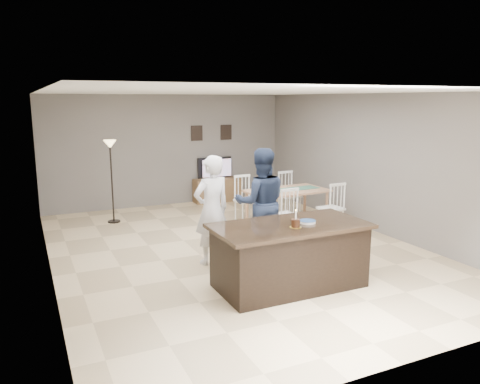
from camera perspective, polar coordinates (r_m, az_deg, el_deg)
name	(u,v)px	position (r m, az deg, el deg)	size (l,w,h in m)	color
floor	(236,249)	(8.25, -0.52, -7.01)	(8.00, 8.00, 0.00)	#D7B98A
room_shell	(236,154)	(7.89, -0.54, 4.64)	(8.00, 8.00, 8.00)	slate
kitchen_island	(289,255)	(6.60, 6.05, -7.67)	(2.15, 1.10, 0.90)	black
tv_console	(217,190)	(11.99, -2.81, 0.25)	(1.20, 0.40, 0.60)	brown
television	(216,168)	(11.96, -2.96, 2.96)	(0.91, 0.12, 0.53)	black
tv_screen_glow	(217,168)	(11.89, -2.82, 2.94)	(0.78, 0.78, 0.00)	#CD6016
picture_frames	(212,133)	(11.97, -3.48, 7.23)	(1.10, 0.02, 0.38)	black
doorway	(59,235)	(5.01, -21.18, -4.89)	(0.00, 2.10, 2.65)	black
woman	(212,210)	(7.38, -3.46, -2.22)	(0.63, 0.42, 1.74)	silver
man	(261,203)	(7.73, 2.57, -1.32)	(0.88, 0.69, 1.81)	#1A243B
birthday_cake	(296,223)	(6.31, 6.79, -3.78)	(0.16, 0.16, 0.25)	gold
plate_stack	(308,222)	(6.56, 8.23, -3.60)	(0.23, 0.23, 0.04)	white
dining_table	(287,196)	(9.63, 5.76, -0.51)	(1.69, 1.93, 0.99)	tan
floor_lamp	(111,159)	(10.14, -15.49, 3.91)	(0.26, 0.26, 1.76)	black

